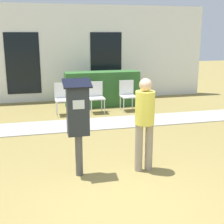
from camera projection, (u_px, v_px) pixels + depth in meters
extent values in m
plane|color=olive|center=(121.00, 206.00, 4.22)|extent=(40.00, 40.00, 0.00)
cube|color=#A3A099|center=(80.00, 125.00, 7.93)|extent=(12.00, 1.10, 0.02)
cube|color=white|center=(65.00, 53.00, 10.59)|extent=(10.00, 0.24, 3.20)
cube|color=black|center=(23.00, 64.00, 10.21)|extent=(1.10, 0.02, 2.00)
cube|color=black|center=(106.00, 62.00, 10.86)|extent=(1.10, 0.02, 2.00)
cylinder|color=#4C4C4C|center=(79.00, 155.00, 5.08)|extent=(0.12, 0.12, 0.70)
cube|color=#23282D|center=(78.00, 110.00, 4.89)|extent=(0.34, 0.22, 0.80)
cube|color=silver|center=(79.00, 105.00, 4.75)|extent=(0.18, 0.01, 0.14)
cube|color=black|center=(77.00, 83.00, 4.78)|extent=(0.44, 0.31, 0.12)
cylinder|color=gray|center=(139.00, 148.00, 5.23)|extent=(0.13, 0.13, 0.82)
cylinder|color=gray|center=(149.00, 147.00, 5.27)|extent=(0.13, 0.13, 0.82)
cylinder|color=#EADB4C|center=(145.00, 108.00, 5.08)|extent=(0.32, 0.32, 0.55)
sphere|color=#D8AD8C|center=(146.00, 85.00, 4.99)|extent=(0.21, 0.21, 0.21)
cylinder|color=white|center=(57.00, 110.00, 8.63)|extent=(0.03, 0.03, 0.42)
cylinder|color=white|center=(71.00, 109.00, 8.72)|extent=(0.03, 0.03, 0.42)
cylinder|color=white|center=(56.00, 107.00, 8.99)|extent=(0.03, 0.03, 0.42)
cylinder|color=white|center=(69.00, 106.00, 9.08)|extent=(0.03, 0.03, 0.42)
cube|color=white|center=(63.00, 100.00, 8.80)|extent=(0.44, 0.44, 0.04)
cube|color=white|center=(62.00, 90.00, 8.93)|extent=(0.44, 0.04, 0.44)
cylinder|color=white|center=(91.00, 108.00, 8.88)|extent=(0.03, 0.03, 0.42)
cylinder|color=white|center=(104.00, 107.00, 8.97)|extent=(0.03, 0.03, 0.42)
cylinder|color=white|center=(89.00, 105.00, 9.24)|extent=(0.03, 0.03, 0.42)
cylinder|color=white|center=(102.00, 104.00, 9.32)|extent=(0.03, 0.03, 0.42)
cube|color=white|center=(97.00, 98.00, 9.04)|extent=(0.44, 0.44, 0.04)
cube|color=white|center=(95.00, 89.00, 9.18)|extent=(0.44, 0.04, 0.44)
cylinder|color=white|center=(124.00, 106.00, 9.13)|extent=(0.03, 0.03, 0.42)
cylinder|color=white|center=(136.00, 105.00, 9.22)|extent=(0.03, 0.03, 0.42)
cylinder|color=white|center=(120.00, 103.00, 9.49)|extent=(0.03, 0.03, 0.42)
cylinder|color=white|center=(132.00, 102.00, 9.58)|extent=(0.03, 0.03, 0.42)
cube|color=white|center=(128.00, 96.00, 9.30)|extent=(0.44, 0.44, 0.04)
cube|color=white|center=(126.00, 87.00, 9.43)|extent=(0.44, 0.04, 0.44)
cube|color=#33662D|center=(102.00, 89.00, 9.91)|extent=(2.33, 0.60, 1.10)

